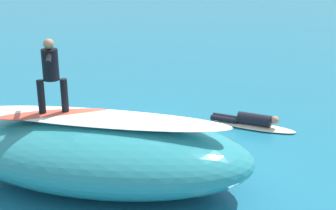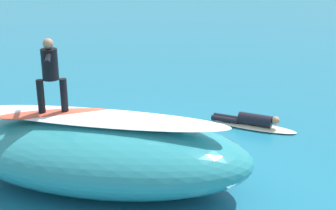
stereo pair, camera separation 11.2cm
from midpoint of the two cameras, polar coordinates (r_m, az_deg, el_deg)
name	(u,v)px [view 1 (the left image)]	position (r m, az deg, el deg)	size (l,w,h in m)	color
ground_plane	(140,151)	(11.47, -3.49, -5.40)	(120.00, 120.00, 0.00)	teal
wave_crest	(102,152)	(9.88, -8.01, -5.46)	(6.03, 2.79, 1.38)	teal
wave_foam_lip	(100,118)	(9.59, -8.22, -1.51)	(5.12, 0.98, 0.08)	white
surfboard_riding	(54,114)	(9.94, -13.36, -1.05)	(2.19, 0.49, 0.09)	#E0563D
surfer_riding	(51,70)	(9.67, -13.77, 3.94)	(0.79, 1.24, 1.46)	black
surfboard_paddling	(254,126)	(12.97, 9.70, -2.42)	(2.16, 0.54, 0.07)	#EAE5C6
surfer_paddling	(249,119)	(12.94, 9.16, -1.63)	(1.79, 0.42, 0.32)	black
foam_patch_mid	(60,174)	(10.52, -12.76, -7.86)	(0.88, 0.57, 0.16)	white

